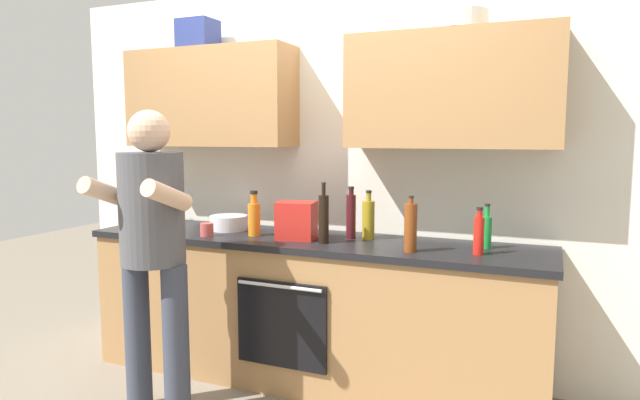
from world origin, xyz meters
name	(u,v)px	position (x,y,z in m)	size (l,w,h in m)	color
ground_plane	(309,379)	(0.00, 0.00, 0.00)	(12.00, 12.00, 0.00)	#756B5B
back_wall_unit	(326,139)	(0.00, 0.27, 1.50)	(4.00, 0.38, 2.50)	silver
counter	(309,309)	(0.00, 0.00, 0.45)	(2.84, 0.67, 0.90)	#A37547
person_standing	(152,239)	(-0.59, -0.71, 0.98)	(0.49, 0.45, 1.65)	#383D4C
bottle_soy	(324,218)	(0.14, -0.11, 1.05)	(0.06, 0.06, 0.35)	black
bottle_oil	(368,219)	(0.34, 0.11, 1.02)	(0.07, 0.07, 0.30)	olive
bottle_water	(164,210)	(-1.24, 0.19, 0.98)	(0.07, 0.07, 0.21)	silver
bottle_vinegar	(411,227)	(0.66, -0.15, 1.03)	(0.07, 0.07, 0.30)	brown
bottle_wine	(351,215)	(0.24, 0.09, 1.04)	(0.06, 0.06, 0.32)	#471419
bottle_soda	(486,231)	(1.03, 0.11, 1.00)	(0.06, 0.06, 0.25)	#198C33
bottle_hotsauce	(479,234)	(1.01, -0.08, 1.01)	(0.05, 0.05, 0.25)	red
bottle_juice	(254,217)	(-0.35, -0.06, 1.02)	(0.08, 0.08, 0.28)	orange
cup_ceramic	(207,230)	(-0.61, -0.18, 0.94)	(0.08, 0.08, 0.08)	#BF4C47
mixing_bowl	(229,223)	(-0.61, 0.07, 0.95)	(0.25, 0.25, 0.10)	silver
grocery_bag_crisps	(296,221)	(-0.06, -0.06, 1.01)	(0.22, 0.18, 0.23)	red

